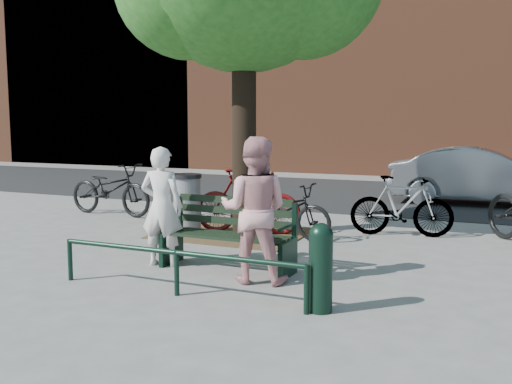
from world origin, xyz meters
The scene contains 15 objects.
ground centered at (0.00, 0.00, 0.00)m, with size 90.00×90.00×0.00m, color gray.
dirt_pit centered at (-1.00, 2.20, 0.01)m, with size 2.40×2.00×0.02m, color brown.
road centered at (0.00, 8.50, 0.01)m, with size 40.00×7.00×0.01m, color black.
townhouse_row centered at (0.17, 16.00, 6.25)m, with size 45.00×4.00×14.00m.
park_bench centered at (0.00, 0.08, 0.48)m, with size 1.74×0.54×0.97m.
guard_railing centered at (0.00, -1.20, 0.40)m, with size 3.06×0.06×0.51m.
person_left centered at (-0.89, -0.14, 0.79)m, with size 0.58×0.38×1.58m, color silver.
person_right centered at (0.54, -0.33, 0.86)m, with size 0.84×0.65×1.73m, color #D79495.
bollard centered at (1.60, -1.07, 0.48)m, with size 0.24×0.24×0.90m.
litter_bin centered at (-1.71, 1.86, 0.52)m, with size 0.50×0.50×1.03m.
bicycle_a centered at (-4.21, 2.96, 0.54)m, with size 0.71×2.04×1.07m, color black.
bicycle_b centered at (-0.80, 2.33, 0.56)m, with size 0.52×1.85×1.11m, color #550C0C.
bicycle_c centered at (-0.13, 2.20, 0.46)m, with size 0.61×1.75×0.92m, color black.
bicycle_d centered at (1.64, 3.19, 0.51)m, with size 0.48×1.69×1.01m, color gray.
parked_car centered at (2.64, 7.66, 0.67)m, with size 1.41×4.04×1.33m, color gray.
Camera 1 is at (3.29, -6.38, 1.88)m, focal length 40.00 mm.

